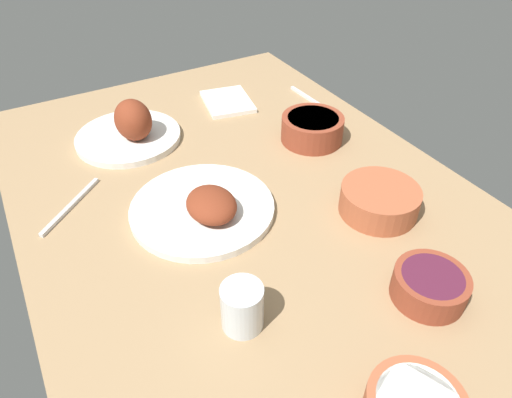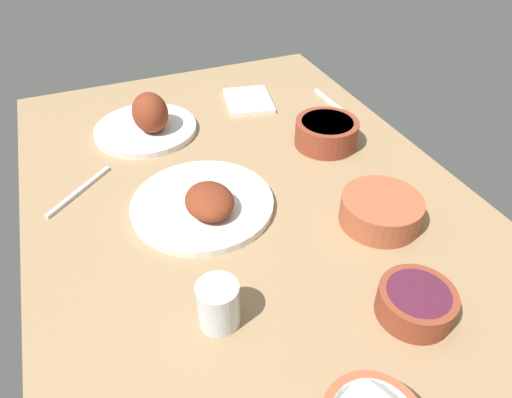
{
  "view_description": "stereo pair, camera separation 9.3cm",
  "coord_description": "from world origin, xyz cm",
  "px_view_note": "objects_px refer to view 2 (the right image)",
  "views": [
    {
      "loc": [
        -62.96,
        36.02,
        64.78
      ],
      "look_at": [
        0.0,
        0.0,
        6.0
      ],
      "focal_mm": 32.36,
      "sensor_mm": 36.0,
      "label": 1
    },
    {
      "loc": [
        -67.06,
        27.65,
        64.78
      ],
      "look_at": [
        0.0,
        0.0,
        6.0
      ],
      "focal_mm": 32.36,
      "sensor_mm": 36.0,
      "label": 2
    }
  ],
  "objects_px": {
    "bowl_onions": "(416,302)",
    "bowl_sauce": "(326,132)",
    "plate_far_side": "(204,203)",
    "bowl_potatoes": "(381,210)",
    "fork_loose": "(79,191)",
    "folded_napkin": "(248,101)",
    "water_tumbler": "(218,304)",
    "plate_near_viewer": "(148,122)",
    "spoon_loose": "(332,103)"
  },
  "relations": [
    {
      "from": "plate_near_viewer",
      "to": "folded_napkin",
      "type": "height_order",
      "value": "plate_near_viewer"
    },
    {
      "from": "plate_far_side",
      "to": "plate_near_viewer",
      "type": "bearing_deg",
      "value": 6.56
    },
    {
      "from": "plate_near_viewer",
      "to": "bowl_sauce",
      "type": "distance_m",
      "value": 0.44
    },
    {
      "from": "plate_far_side",
      "to": "water_tumbler",
      "type": "relative_size",
      "value": 3.62
    },
    {
      "from": "plate_far_side",
      "to": "bowl_onions",
      "type": "bearing_deg",
      "value": -148.19
    },
    {
      "from": "bowl_potatoes",
      "to": "bowl_onions",
      "type": "distance_m",
      "value": 0.22
    },
    {
      "from": "fork_loose",
      "to": "bowl_potatoes",
      "type": "bearing_deg",
      "value": 106.9
    },
    {
      "from": "plate_near_viewer",
      "to": "plate_far_side",
      "type": "height_order",
      "value": "plate_near_viewer"
    },
    {
      "from": "plate_near_viewer",
      "to": "bowl_potatoes",
      "type": "relative_size",
      "value": 1.64
    },
    {
      "from": "bowl_potatoes",
      "to": "water_tumbler",
      "type": "bearing_deg",
      "value": 105.68
    },
    {
      "from": "plate_near_viewer",
      "to": "bowl_sauce",
      "type": "xyz_separation_m",
      "value": [
        -0.22,
        -0.39,
        0.0
      ]
    },
    {
      "from": "plate_near_viewer",
      "to": "fork_loose",
      "type": "distance_m",
      "value": 0.27
    },
    {
      "from": "plate_far_side",
      "to": "bowl_potatoes",
      "type": "height_order",
      "value": "plate_far_side"
    },
    {
      "from": "bowl_sauce",
      "to": "fork_loose",
      "type": "bearing_deg",
      "value": 87.06
    },
    {
      "from": "plate_near_viewer",
      "to": "bowl_sauce",
      "type": "relative_size",
      "value": 1.69
    },
    {
      "from": "bowl_onions",
      "to": "bowl_sauce",
      "type": "bearing_deg",
      "value": -13.27
    },
    {
      "from": "folded_napkin",
      "to": "spoon_loose",
      "type": "height_order",
      "value": "folded_napkin"
    },
    {
      "from": "plate_far_side",
      "to": "spoon_loose",
      "type": "xyz_separation_m",
      "value": [
        0.3,
        -0.47,
        -0.01
      ]
    },
    {
      "from": "fork_loose",
      "to": "spoon_loose",
      "type": "bearing_deg",
      "value": 149.77
    },
    {
      "from": "spoon_loose",
      "to": "bowl_sauce",
      "type": "bearing_deg",
      "value": 144.05
    },
    {
      "from": "water_tumbler",
      "to": "folded_napkin",
      "type": "relative_size",
      "value": 0.51
    },
    {
      "from": "bowl_potatoes",
      "to": "bowl_onions",
      "type": "height_order",
      "value": "bowl_potatoes"
    },
    {
      "from": "plate_near_viewer",
      "to": "plate_far_side",
      "type": "relative_size",
      "value": 0.88
    },
    {
      "from": "bowl_sauce",
      "to": "folded_napkin",
      "type": "xyz_separation_m",
      "value": [
        0.28,
        0.09,
        -0.03
      ]
    },
    {
      "from": "bowl_sauce",
      "to": "spoon_loose",
      "type": "height_order",
      "value": "bowl_sauce"
    },
    {
      "from": "spoon_loose",
      "to": "bowl_potatoes",
      "type": "bearing_deg",
      "value": 158.91
    },
    {
      "from": "bowl_sauce",
      "to": "bowl_onions",
      "type": "distance_m",
      "value": 0.51
    },
    {
      "from": "bowl_potatoes",
      "to": "fork_loose",
      "type": "relative_size",
      "value": 0.83
    },
    {
      "from": "bowl_sauce",
      "to": "water_tumbler",
      "type": "distance_m",
      "value": 0.57
    },
    {
      "from": "bowl_potatoes",
      "to": "spoon_loose",
      "type": "distance_m",
      "value": 0.5
    },
    {
      "from": "plate_far_side",
      "to": "bowl_sauce",
      "type": "bearing_deg",
      "value": -70.06
    },
    {
      "from": "plate_near_viewer",
      "to": "folded_napkin",
      "type": "distance_m",
      "value": 0.3
    },
    {
      "from": "bowl_onions",
      "to": "fork_loose",
      "type": "distance_m",
      "value": 0.7
    },
    {
      "from": "plate_near_viewer",
      "to": "bowl_sauce",
      "type": "bearing_deg",
      "value": -119.17
    },
    {
      "from": "plate_far_side",
      "to": "fork_loose",
      "type": "bearing_deg",
      "value": 55.87
    },
    {
      "from": "plate_near_viewer",
      "to": "folded_napkin",
      "type": "xyz_separation_m",
      "value": [
        0.06,
        -0.29,
        -0.03
      ]
    },
    {
      "from": "bowl_potatoes",
      "to": "folded_napkin",
      "type": "distance_m",
      "value": 0.57
    },
    {
      "from": "plate_far_side",
      "to": "folded_napkin",
      "type": "relative_size",
      "value": 1.86
    },
    {
      "from": "bowl_potatoes",
      "to": "folded_napkin",
      "type": "bearing_deg",
      "value": 5.17
    },
    {
      "from": "bowl_sauce",
      "to": "water_tumbler",
      "type": "bearing_deg",
      "value": 133.98
    },
    {
      "from": "bowl_potatoes",
      "to": "water_tumbler",
      "type": "distance_m",
      "value": 0.38
    },
    {
      "from": "water_tumbler",
      "to": "folded_napkin",
      "type": "height_order",
      "value": "water_tumbler"
    },
    {
      "from": "folded_napkin",
      "to": "plate_near_viewer",
      "type": "bearing_deg",
      "value": 101.32
    },
    {
      "from": "bowl_onions",
      "to": "folded_napkin",
      "type": "relative_size",
      "value": 0.78
    },
    {
      "from": "water_tumbler",
      "to": "folded_napkin",
      "type": "xyz_separation_m",
      "value": [
        0.67,
        -0.31,
        -0.03
      ]
    },
    {
      "from": "water_tumbler",
      "to": "plate_far_side",
      "type": "bearing_deg",
      "value": -12.67
    },
    {
      "from": "bowl_potatoes",
      "to": "spoon_loose",
      "type": "xyz_separation_m",
      "value": [
        0.47,
        -0.16,
        -0.03
      ]
    },
    {
      "from": "plate_far_side",
      "to": "water_tumbler",
      "type": "distance_m",
      "value": 0.28
    },
    {
      "from": "bowl_sauce",
      "to": "spoon_loose",
      "type": "distance_m",
      "value": 0.22
    },
    {
      "from": "bowl_potatoes",
      "to": "water_tumbler",
      "type": "height_order",
      "value": "water_tumbler"
    }
  ]
}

